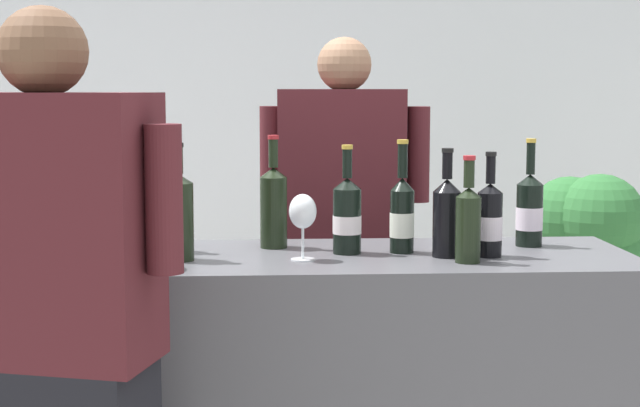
{
  "coord_description": "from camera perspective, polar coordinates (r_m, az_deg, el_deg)",
  "views": [
    {
      "loc": [
        0.01,
        -2.75,
        1.49
      ],
      "look_at": [
        0.17,
        0.0,
        1.15
      ],
      "focal_mm": 54.12,
      "sensor_mm": 36.0,
      "label": 1
    }
  ],
  "objects": [
    {
      "name": "wine_bottle_4",
      "position": [
        2.69,
        8.76,
        -1.04
      ],
      "size": [
        0.07,
        0.07,
        0.3
      ],
      "color": "black",
      "rests_on": "counter"
    },
    {
      "name": "wine_glass",
      "position": [
        2.69,
        -1.03,
        -0.62
      ],
      "size": [
        0.08,
        0.08,
        0.19
      ],
      "color": "silver",
      "rests_on": "counter"
    },
    {
      "name": "wine_bottle_8",
      "position": [
        2.83,
        4.87,
        -0.63
      ],
      "size": [
        0.07,
        0.07,
        0.33
      ],
      "color": "black",
      "rests_on": "counter"
    },
    {
      "name": "wine_bottle_7",
      "position": [
        2.89,
        -15.96,
        -0.53
      ],
      "size": [
        0.07,
        0.07,
        0.33
      ],
      "color": "black",
      "rests_on": "counter"
    },
    {
      "name": "potted_shrub",
      "position": [
        4.39,
        15.67,
        -2.61
      ],
      "size": [
        0.5,
        0.57,
        1.12
      ],
      "color": "brown",
      "rests_on": "ground_plane"
    },
    {
      "name": "wine_bottle_11",
      "position": [
        2.92,
        -13.21,
        -0.65
      ],
      "size": [
        0.08,
        0.08,
        0.32
      ],
      "color": "black",
      "rests_on": "counter"
    },
    {
      "name": "wall_back",
      "position": [
        5.35,
        -3.42,
        5.92
      ],
      "size": [
        8.0,
        0.1,
        2.8
      ],
      "primitive_type": "cube",
      "color": "silver",
      "rests_on": "ground_plane"
    },
    {
      "name": "wine_bottle_9",
      "position": [
        2.77,
        7.5,
        -0.69
      ],
      "size": [
        0.08,
        0.08,
        0.31
      ],
      "color": "black",
      "rests_on": "counter"
    },
    {
      "name": "wine_bottle_6",
      "position": [
        2.79,
        10.0,
        -0.94
      ],
      "size": [
        0.07,
        0.07,
        0.3
      ],
      "color": "black",
      "rests_on": "counter"
    },
    {
      "name": "wine_bottle_0",
      "position": [
        2.87,
        -9.3,
        -0.5
      ],
      "size": [
        0.08,
        0.08,
        0.32
      ],
      "color": "black",
      "rests_on": "counter"
    },
    {
      "name": "wine_bottle_1",
      "position": [
        2.72,
        -8.36,
        -0.66
      ],
      "size": [
        0.08,
        0.08,
        0.33
      ],
      "color": "black",
      "rests_on": "counter"
    },
    {
      "name": "wine_bottle_3",
      "position": [
        2.91,
        -2.76,
        -0.09
      ],
      "size": [
        0.08,
        0.08,
        0.34
      ],
      "color": "black",
      "rests_on": "counter"
    },
    {
      "name": "ice_bucket",
      "position": [
        2.64,
        -12.64,
        -1.06
      ],
      "size": [
        0.21,
        0.21,
        0.25
      ],
      "color": "silver",
      "rests_on": "counter"
    },
    {
      "name": "wine_bottle_5",
      "position": [
        3.01,
        12.28,
        -0.38
      ],
      "size": [
        0.08,
        0.08,
        0.33
      ],
      "color": "black",
      "rests_on": "counter"
    },
    {
      "name": "person_server",
      "position": [
        3.5,
        1.42,
        -4.28
      ],
      "size": [
        0.6,
        0.3,
        1.66
      ],
      "color": "black",
      "rests_on": "ground_plane"
    },
    {
      "name": "person_guest",
      "position": [
        2.27,
        -15.43,
        -10.82
      ],
      "size": [
        0.6,
        0.36,
        1.66
      ],
      "color": "black",
      "rests_on": "ground_plane"
    },
    {
      "name": "wine_bottle_2",
      "position": [
        2.8,
        1.61,
        -0.7
      ],
      "size": [
        0.08,
        0.08,
        0.32
      ],
      "color": "black",
      "rests_on": "counter"
    }
  ]
}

